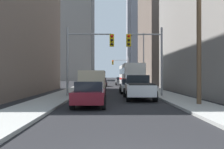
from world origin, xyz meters
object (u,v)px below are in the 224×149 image
Objects in this scene: cargo_van_beige at (93,82)px; sedan_black at (101,82)px; sedan_red at (98,84)px; sedan_grey at (121,81)px; traffic_signal_near_left at (88,50)px; sedan_maroon at (90,94)px; sedan_silver at (129,86)px; traffic_signal_near_right at (147,50)px; traffic_signal_far_right at (121,66)px; pickup_truck_white at (139,87)px; city_bus at (130,75)px.

cargo_van_beige reaches higher than sedan_black.
sedan_red is 17.58m from sedan_grey.
cargo_van_beige is 2.82m from traffic_signal_near_left.
sedan_maroon and sedan_silver have the same top height.
sedan_black is (0.06, 11.29, 0.00)m from sedan_red.
traffic_signal_far_right is (-0.36, 35.97, 0.04)m from traffic_signal_near_right.
pickup_truck_white is 22.75m from sedan_black.
traffic_signal_near_right is at bearing -87.95° from sedan_grey.
traffic_signal_near_left is at bearing -131.61° from sedan_silver.
cargo_van_beige is 1.24× the size of sedan_black.
traffic_signal_near_left is at bearing -98.68° from sedan_grey.
city_bus is 16.08m from pickup_truck_white.
sedan_grey is at bearing 84.05° from sedan_maroon.
sedan_maroon is at bearing -88.19° from cargo_van_beige.
city_bus reaches higher than sedan_black.
sedan_silver is (-0.99, -9.89, -1.16)m from city_bus.
sedan_silver is 0.99× the size of sedan_grey.
traffic_signal_near_right reaches higher than sedan_black.
cargo_van_beige is 5.35m from traffic_signal_near_right.
sedan_maroon is 33.08m from sedan_grey.
traffic_signal_far_right is (-0.24, 21.66, 2.12)m from city_bus.
pickup_truck_white reaches higher than sedan_red.
traffic_signal_near_right reaches higher than sedan_silver.
traffic_signal_near_left is (-4.92, -14.32, 2.13)m from city_bus.
traffic_signal_near_left is (-3.93, -4.42, 3.28)m from sedan_silver.
sedan_maroon is at bearing -101.76° from city_bus.
city_bus is 14.47m from traffic_signal_near_right.
traffic_signal_far_right reaches higher than sedan_grey.
cargo_van_beige is at bearing 176.69° from traffic_signal_near_right.
sedan_maroon is (0.20, -6.48, -0.52)m from cargo_van_beige.
traffic_signal_near_right is at bearing -76.04° from sedan_silver.
city_bus is at bearing 84.30° from sedan_silver.
sedan_maroon is 0.70× the size of traffic_signal_far_right.
pickup_truck_white reaches higher than sedan_silver.
city_bus is at bearing -86.10° from sedan_grey.
traffic_signal_near_left and traffic_signal_near_right have the same top height.
pickup_truck_white is 1.30× the size of sedan_silver.
sedan_black is 0.70× the size of traffic_signal_far_right.
city_bus reaches higher than pickup_truck_white.
traffic_signal_far_right is at bearing 89.17° from pickup_truck_white.
sedan_grey is 0.71× the size of traffic_signal_near_right.
city_bus is 1.92× the size of traffic_signal_near_left.
traffic_signal_near_left and traffic_signal_far_right have the same top height.
sedan_black is 21.02m from traffic_signal_near_left.
sedan_grey is at bearing 90.11° from pickup_truck_white.
sedan_red is at bearing 90.55° from sedan_maroon.
sedan_maroon is 0.99× the size of sedan_red.
pickup_truck_white is 0.91× the size of traffic_signal_far_right.
traffic_signal_far_right is at bearing 81.04° from sedan_red.
traffic_signal_near_right is at bearing 62.24° from pickup_truck_white.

